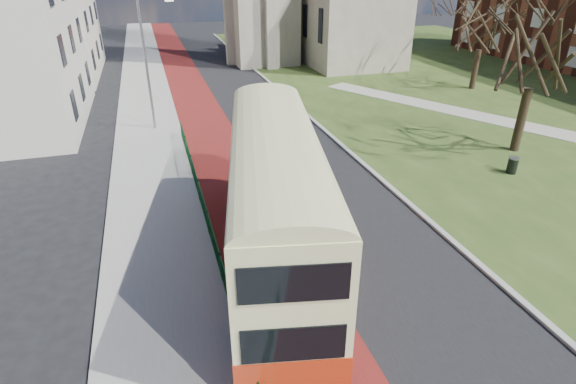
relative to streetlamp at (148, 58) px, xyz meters
name	(u,v)px	position (x,y,z in m)	size (l,w,h in m)	color
ground	(311,281)	(4.35, -18.00, -4.59)	(160.00, 160.00, 0.00)	black
road_carriageway	(239,113)	(5.85, 2.00, -4.59)	(9.00, 120.00, 0.01)	black
bus_lane	(202,117)	(3.15, 2.00, -4.59)	(3.40, 120.00, 0.01)	#591414
pavement_west	(147,121)	(-0.65, 2.00, -4.53)	(4.00, 120.00, 0.12)	gray
kerb_west	(176,118)	(1.35, 2.00, -4.53)	(0.25, 120.00, 0.13)	#999993
kerb_east	(290,100)	(10.45, 4.00, -4.53)	(0.25, 80.00, 0.13)	#999993
grass_green	(497,84)	(30.35, 4.00, -4.57)	(40.00, 80.00, 0.04)	#2D4518
footpath	(548,131)	(24.35, -8.00, -4.54)	(2.20, 36.00, 0.03)	#9E998C
pedestrian_railing	(208,223)	(1.40, -14.00, -4.04)	(0.07, 24.00, 1.12)	#0D3C1A
street_block_far	(33,13)	(-9.65, 20.00, 1.17)	(10.30, 16.30, 11.50)	beige
streetlamp	(148,58)	(0.00, 0.00, 0.00)	(2.13, 0.18, 8.00)	gray
bus	(276,195)	(3.45, -16.77, -1.73)	(5.20, 12.32, 5.02)	#B42C10
winter_tree_near	(542,34)	(19.85, -10.03, 1.92)	(7.48, 7.48, 9.36)	#2E2417
winter_tree_far	(485,17)	(26.90, 3.15, 1.33)	(6.49, 6.49, 8.51)	#322519
litter_bin	(513,165)	(17.33, -12.68, -4.12)	(0.60, 0.60, 0.87)	black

